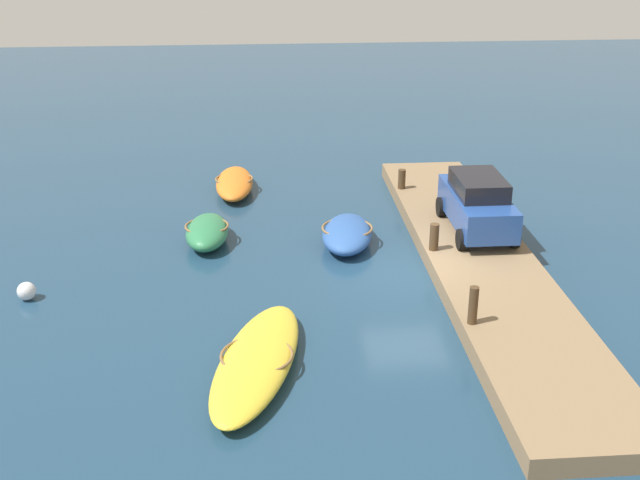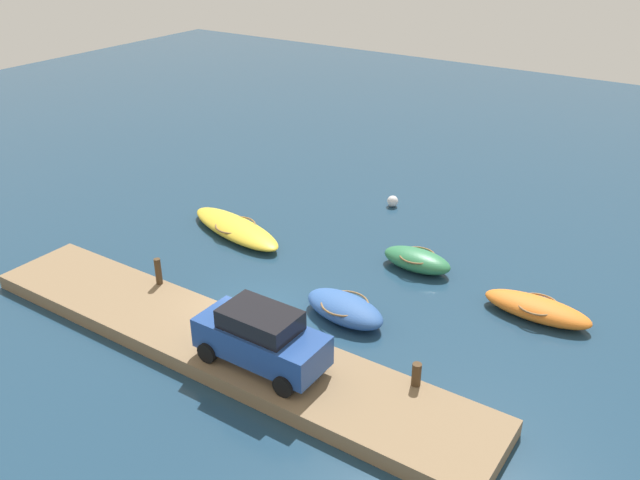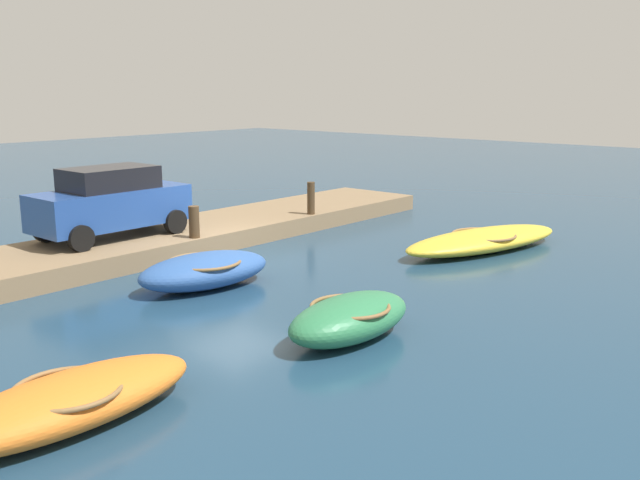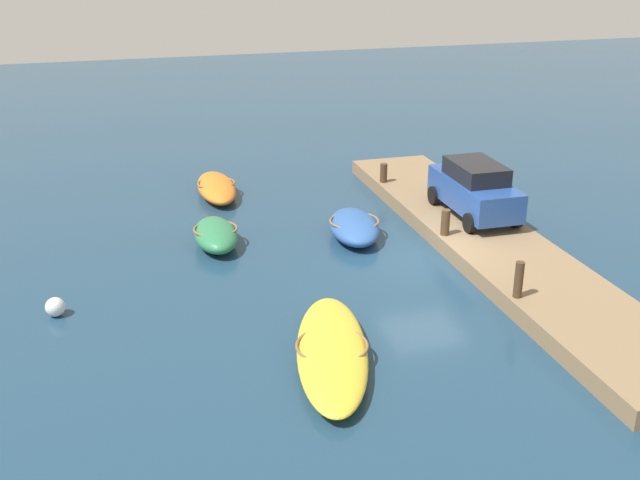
{
  "view_description": "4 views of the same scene",
  "coord_description": "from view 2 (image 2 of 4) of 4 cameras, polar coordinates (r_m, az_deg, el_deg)",
  "views": [
    {
      "loc": [
        -21.2,
        4.29,
        10.22
      ],
      "look_at": [
        0.49,
        2.57,
        0.99
      ],
      "focal_mm": 44.98,
      "sensor_mm": 36.0,
      "label": 1
    },
    {
      "loc": [
        12.41,
        -15.03,
        12.79
      ],
      "look_at": [
        -0.43,
        4.22,
        1.1
      ],
      "focal_mm": 37.77,
      "sensor_mm": 36.0,
      "label": 2
    },
    {
      "loc": [
        12.14,
        13.32,
        4.35
      ],
      "look_at": [
        0.45,
        3.28,
        1.0
      ],
      "focal_mm": 39.7,
      "sensor_mm": 36.0,
      "label": 3
    },
    {
      "loc": [
        -20.17,
        9.07,
        9.57
      ],
      "look_at": [
        0.95,
        3.12,
        0.64
      ],
      "focal_mm": 43.58,
      "sensor_mm": 36.0,
      "label": 4
    }
  ],
  "objects": [
    {
      "name": "mooring_post_west",
      "position": [
        24.64,
        -13.54,
        -2.59
      ],
      "size": [
        0.23,
        0.23,
        0.99
      ],
      "primitive_type": "cylinder",
      "color": "#47331E",
      "rests_on": "dock_platform"
    },
    {
      "name": "rowboat_orange",
      "position": [
        24.25,
        17.91,
        -5.55
      ],
      "size": [
        3.71,
        1.47,
        0.67
      ],
      "rotation": [
        0.0,
        0.0,
        -0.01
      ],
      "color": "orange",
      "rests_on": "ground_plane"
    },
    {
      "name": "ground_plane",
      "position": [
        23.31,
        -4.91,
        -6.58
      ],
      "size": [
        84.0,
        84.0,
        0.0
      ],
      "primitive_type": "plane",
      "color": "navy"
    },
    {
      "name": "rowboat_blue",
      "position": [
        23.02,
        2.1,
        -5.8
      ],
      "size": [
        3.33,
        2.07,
        0.76
      ],
      "rotation": [
        0.0,
        0.0,
        -0.17
      ],
      "color": "#2D569E",
      "rests_on": "ground_plane"
    },
    {
      "name": "motorboat_yellow",
      "position": [
        28.96,
        -7.16,
        1.01
      ],
      "size": [
        5.71,
        2.96,
        0.56
      ],
      "rotation": [
        0.0,
        0.0,
        -0.25
      ],
      "color": "gold",
      "rests_on": "ground_plane"
    },
    {
      "name": "parked_car",
      "position": [
        19.84,
        -5.02,
        -8.19
      ],
      "size": [
        4.01,
        1.87,
        1.84
      ],
      "rotation": [
        0.0,
        0.0,
        0.0
      ],
      "color": "#234793",
      "rests_on": "dock_platform"
    },
    {
      "name": "dinghy_green",
      "position": [
        26.24,
        8.21,
        -1.68
      ],
      "size": [
        2.81,
        1.46,
        0.78
      ],
      "rotation": [
        0.0,
        0.0,
        -0.03
      ],
      "color": "#2D7A4C",
      "rests_on": "ground_plane"
    },
    {
      "name": "marker_buoy",
      "position": [
        31.62,
        6.17,
        3.29
      ],
      "size": [
        0.52,
        0.52,
        0.52
      ],
      "primitive_type": "sphere",
      "color": "silver",
      "rests_on": "ground_plane"
    },
    {
      "name": "mooring_post_mid_west",
      "position": [
        21.91,
        -5.13,
        -6.12
      ],
      "size": [
        0.28,
        0.28,
        0.83
      ],
      "primitive_type": "cylinder",
      "color": "#47331E",
      "rests_on": "dock_platform"
    },
    {
      "name": "dock_platform",
      "position": [
        21.81,
        -8.55,
        -8.63
      ],
      "size": [
        18.55,
        3.16,
        0.51
      ],
      "primitive_type": "cube",
      "color": "#846B4C",
      "rests_on": "ground_plane"
    },
    {
      "name": "mooring_post_mid_east",
      "position": [
        19.51,
        8.17,
        -11.2
      ],
      "size": [
        0.27,
        0.27,
        0.72
      ],
      "primitive_type": "cylinder",
      "color": "#47331E",
      "rests_on": "dock_platform"
    }
  ]
}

